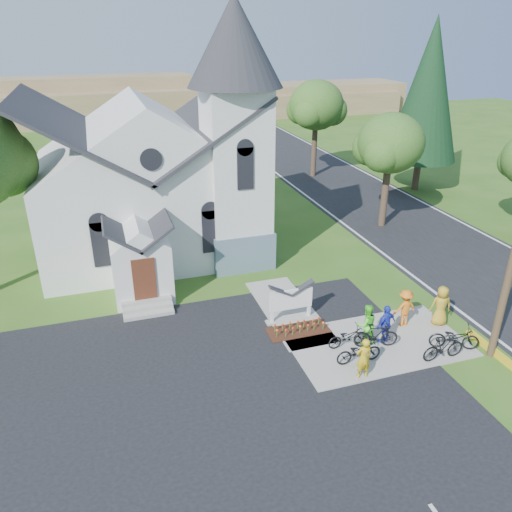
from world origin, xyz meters
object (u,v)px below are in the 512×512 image
object	(u,v)px
church_sign	(291,300)
cyclist_3	(405,308)
bike_1	(376,335)
cyclist_2	(386,324)
cyclist_1	(366,324)
bike_4	(454,337)
bike_3	(444,347)
cyclist_0	(364,358)
cyclist_4	(441,306)
bike_2	(348,337)
bike_0	(359,352)

from	to	relation	value
church_sign	cyclist_3	distance (m)	4.78
bike_1	cyclist_2	xyz separation A→B (m)	(0.51, 0.19, 0.30)
cyclist_1	bike_4	bearing A→B (deg)	158.45
cyclist_2	bike_3	distance (m)	2.28
cyclist_0	cyclist_4	world-z (taller)	cyclist_4
church_sign	cyclist_2	xyz separation A→B (m)	(2.98, -2.72, -0.15)
bike_3	church_sign	bearing A→B (deg)	45.52
bike_1	cyclist_0	bearing A→B (deg)	149.95
cyclist_0	bike_3	bearing A→B (deg)	-178.51
bike_3	cyclist_4	world-z (taller)	cyclist_4
bike_2	cyclist_3	world-z (taller)	cyclist_3
bike_1	bike_4	bearing A→B (deg)	-96.65
cyclist_3	cyclist_4	distance (m)	1.53
bike_0	bike_1	world-z (taller)	bike_1
cyclist_2	cyclist_3	bearing A→B (deg)	-165.44
cyclist_0	bike_3	distance (m)	3.43
bike_1	bike_4	xyz separation A→B (m)	(2.86, -1.03, -0.03)
cyclist_1	bike_1	distance (m)	0.56
church_sign	bike_4	size ratio (longest dim) A/B	1.15
bike_1	cyclist_2	size ratio (longest dim) A/B	1.07
cyclist_2	cyclist_4	bearing A→B (deg)	171.90
cyclist_4	bike_0	bearing A→B (deg)	33.27
church_sign	cyclist_4	distance (m)	6.29
cyclist_0	bike_3	size ratio (longest dim) A/B	0.92
cyclist_1	bike_2	size ratio (longest dim) A/B	1.04
bike_0	cyclist_2	bearing A→B (deg)	-60.01
cyclist_3	cyclist_4	size ratio (longest dim) A/B	0.92
bike_0	cyclist_1	distance (m)	1.41
church_sign	bike_0	world-z (taller)	church_sign
cyclist_0	cyclist_3	size ratio (longest dim) A/B	0.98
bike_0	bike_2	size ratio (longest dim) A/B	1.07
bike_2	cyclist_4	size ratio (longest dim) A/B	0.93
church_sign	cyclist_0	distance (m)	4.53
bike_2	cyclist_4	distance (m)	4.49
church_sign	cyclist_4	bearing A→B (deg)	-20.98
bike_0	bike_3	world-z (taller)	bike_3
church_sign	cyclist_4	world-z (taller)	cyclist_4
bike_0	cyclist_2	xyz separation A→B (m)	(1.64, 0.87, 0.36)
bike_4	bike_1	bearing A→B (deg)	94.54
bike_3	bike_0	bearing A→B (deg)	75.53
cyclist_3	cyclist_4	bearing A→B (deg)	161.65
cyclist_1	cyclist_4	xyz separation A→B (m)	(3.68, 0.29, 0.03)
cyclist_2	bike_4	xyz separation A→B (m)	(2.35, -1.22, -0.33)
cyclist_0	bike_1	world-z (taller)	cyclist_0
bike_0	bike_4	world-z (taller)	bike_4
bike_0	cyclist_3	distance (m)	3.56
bike_0	bike_2	distance (m)	1.06
cyclist_0	cyclist_2	world-z (taller)	cyclist_2
bike_2	bike_3	bearing A→B (deg)	-122.56
bike_4	bike_2	bearing A→B (deg)	94.62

